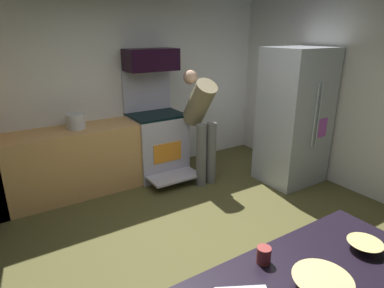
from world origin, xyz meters
TOP-DOWN VIEW (x-y plane):
  - ground_plane at (0.00, 0.00)m, footprint 5.20×4.80m
  - wall_back at (0.00, 2.34)m, footprint 5.20×0.12m
  - wall_right at (2.54, 0.00)m, footprint 0.12×4.80m
  - lower_cabinet_run at (-0.90, 1.98)m, footprint 2.40×0.60m
  - oven_range at (0.47, 1.97)m, footprint 0.76×1.01m
  - microwave at (0.47, 2.06)m, footprint 0.74×0.38m
  - refrigerator at (2.03, 0.74)m, footprint 0.84×0.74m
  - person_cook at (0.89, 1.41)m, footprint 0.31×0.64m
  - mixing_bowl_large at (-0.37, -1.51)m, footprint 0.29×0.29m
  - mixing_bowl_small at (0.10, -1.45)m, footprint 0.20×0.20m
  - mug_coffee at (-0.47, -1.21)m, footprint 0.08×0.08m
  - knife_chef at (-0.70, -1.30)m, footprint 0.24×0.14m
  - stock_pot at (-0.67, 1.98)m, footprint 0.24×0.24m

SIDE VIEW (x-z plane):
  - ground_plane at x=0.00m, z-range -0.02..0.00m
  - lower_cabinet_run at x=-0.90m, z-range 0.00..0.90m
  - oven_range at x=0.47m, z-range -0.27..1.29m
  - knife_chef at x=-0.70m, z-range 0.90..0.91m
  - mixing_bowl_small at x=0.10m, z-range 0.90..0.95m
  - mixing_bowl_large at x=-0.37m, z-range 0.90..0.97m
  - person_cook at x=0.89m, z-range 0.15..1.73m
  - mug_coffee at x=-0.47m, z-range 0.90..0.99m
  - refrigerator at x=2.03m, z-range 0.00..1.90m
  - stock_pot at x=-0.67m, z-range 0.90..1.10m
  - wall_back at x=0.00m, z-range 0.00..2.60m
  - wall_right at x=2.54m, z-range 0.00..2.60m
  - microwave at x=0.47m, z-range 1.56..1.87m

